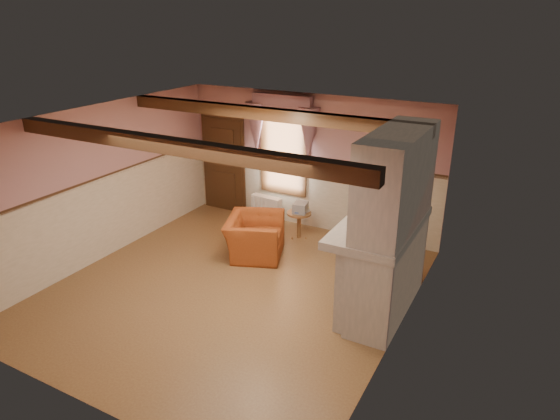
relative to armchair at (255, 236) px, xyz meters
The scene contains 26 objects.
floor 1.35m from the armchair, 76.36° to the right, with size 5.50×6.00×0.01m, color brown.
ceiling 2.76m from the armchair, 76.36° to the right, with size 5.50×6.00×0.01m, color silver.
wall_back 2.04m from the armchair, 79.99° to the left, with size 5.50×0.02×2.80m, color #B27B7F.
wall_front 4.40m from the armchair, 85.89° to the right, with size 5.50×0.02×2.80m, color #B27B7F.
wall_left 2.94m from the armchair, 152.65° to the right, with size 0.02×6.00×2.80m, color #B27B7F.
wall_right 3.46m from the armchair, 22.46° to the right, with size 0.02×6.00×2.80m, color #B27B7F.
wainscot 1.35m from the armchair, 76.36° to the right, with size 5.50×6.00×1.50m, color beige, non-canonical shape.
chair_rail 1.72m from the armchair, 76.36° to the right, with size 5.50×6.00×0.08m, color black, non-canonical shape.
firebox 2.40m from the armchair, 16.05° to the right, with size 0.20×0.95×0.90m, color black.
armchair is the anchor object (origin of this frame).
side_table 1.15m from the armchair, 69.78° to the left, with size 0.49×0.49×0.55m, color brown.
book_stack 1.20m from the armchair, 69.11° to the left, with size 0.26×0.32×0.20m, color #B7AD8C.
radiator 1.54m from the armchair, 111.46° to the left, with size 0.70×0.18×0.60m, color white.
bowl 2.86m from the armchair, 14.96° to the right, with size 0.38×0.38×0.09m, color brown.
mantel_clock 2.80m from the armchair, ahead, with size 0.14×0.24×0.20m, color #321B0D.
oil_lamp 2.85m from the armchair, ahead, with size 0.11×0.11×0.28m, color gold.
candle_red 3.05m from the armchair, 25.74° to the right, with size 0.06×0.06×0.16m, color #9D2113.
jar_yellow 2.95m from the armchair, 20.98° to the right, with size 0.06×0.06×0.12m, color gold.
fireplace 2.99m from the armchair, 13.66° to the right, with size 0.85×2.00×2.80m, color gray.
mantel 2.82m from the armchair, 14.58° to the right, with size 1.05×2.05×0.12m, color gray.
overmantel_mirror 2.93m from the armchair, 15.67° to the right, with size 0.06×1.44×1.04m, color silver.
door 2.55m from the armchair, 136.93° to the left, with size 1.10×0.10×2.10m, color black.
window 2.15m from the armchair, 99.76° to the left, with size 1.06×0.08×2.02m, color white.
window_drapes 2.50m from the armchair, 100.29° to the left, with size 1.30×0.14×1.40m, color gray.
ceiling_beam_front 3.40m from the armchair, 82.91° to the right, with size 5.50×0.18×0.20m, color black.
ceiling_beam_back 2.35m from the armchair, 11.75° to the right, with size 5.50×0.18×0.20m, color black.
Camera 1 is at (4.12, -5.96, 4.28)m, focal length 32.00 mm.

